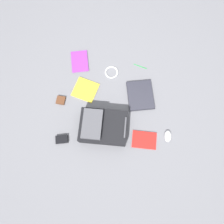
# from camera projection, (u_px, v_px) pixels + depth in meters

# --- Properties ---
(ground_plane) EXTENTS (3.83, 3.83, 0.00)m
(ground_plane) POSITION_uv_depth(u_px,v_px,m) (116.00, 112.00, 2.05)
(ground_plane) COLOR slate
(backpack) EXTENTS (0.37, 0.47, 0.19)m
(backpack) POSITION_uv_depth(u_px,v_px,m) (102.00, 127.00, 1.92)
(backpack) COLOR black
(backpack) RESTS_ON ground_plane
(laptop) EXTENTS (0.37, 0.34, 0.03)m
(laptop) POSITION_uv_depth(u_px,v_px,m) (140.00, 95.00, 2.07)
(laptop) COLOR #24242C
(laptop) RESTS_ON ground_plane
(book_blue) EXTENTS (0.29, 0.25, 0.01)m
(book_blue) POSITION_uv_depth(u_px,v_px,m) (80.00, 61.00, 2.18)
(book_blue) COLOR silver
(book_blue) RESTS_ON ground_plane
(book_manual) EXTENTS (0.19, 0.25, 0.01)m
(book_manual) POSITION_uv_depth(u_px,v_px,m) (144.00, 140.00, 1.97)
(book_manual) COLOR silver
(book_manual) RESTS_ON ground_plane
(book_comic) EXTENTS (0.24, 0.25, 0.01)m
(book_comic) POSITION_uv_depth(u_px,v_px,m) (85.00, 90.00, 2.10)
(book_comic) COLOR silver
(book_comic) RESTS_ON ground_plane
(computer_mouse) EXTENTS (0.12, 0.08, 0.04)m
(computer_mouse) POSITION_uv_depth(u_px,v_px,m) (168.00, 136.00, 1.96)
(computer_mouse) COLOR silver
(computer_mouse) RESTS_ON ground_plane
(cable_coil) EXTENTS (0.14, 0.14, 0.01)m
(cable_coil) POSITION_uv_depth(u_px,v_px,m) (112.00, 72.00, 2.14)
(cable_coil) COLOR silver
(cable_coil) RESTS_ON ground_plane
(power_brick) EXTENTS (0.11, 0.13, 0.03)m
(power_brick) POSITION_uv_depth(u_px,v_px,m) (62.00, 139.00, 1.96)
(power_brick) COLOR black
(power_brick) RESTS_ON ground_plane
(pen_black) EXTENTS (0.03, 0.14, 0.01)m
(pen_black) POSITION_uv_depth(u_px,v_px,m) (140.00, 66.00, 2.17)
(pen_black) COLOR #198C33
(pen_black) RESTS_ON ground_plane
(earbud_pouch) EXTENTS (0.09, 0.09, 0.02)m
(earbud_pouch) POSITION_uv_depth(u_px,v_px,m) (61.00, 100.00, 2.06)
(earbud_pouch) COLOR #59331E
(earbud_pouch) RESTS_ON ground_plane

